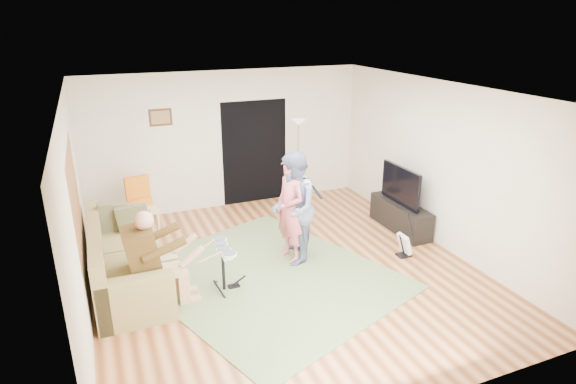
# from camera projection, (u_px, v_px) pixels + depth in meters

# --- Properties ---
(floor) EXTENTS (6.00, 6.00, 0.00)m
(floor) POSITION_uv_depth(u_px,v_px,m) (285.00, 271.00, 7.31)
(floor) COLOR brown
(floor) RESTS_ON ground
(walls) EXTENTS (5.50, 6.00, 2.70)m
(walls) POSITION_uv_depth(u_px,v_px,m) (285.00, 187.00, 6.85)
(walls) COLOR beige
(walls) RESTS_ON floor
(ceiling) EXTENTS (6.00, 6.00, 0.00)m
(ceiling) POSITION_uv_depth(u_px,v_px,m) (285.00, 91.00, 6.39)
(ceiling) COLOR white
(ceiling) RESTS_ON walls
(window_blinds) EXTENTS (0.00, 2.05, 2.05)m
(window_blinds) POSITION_uv_depth(u_px,v_px,m) (74.00, 195.00, 5.97)
(window_blinds) COLOR #95582E
(window_blinds) RESTS_ON walls
(doorway) EXTENTS (2.10, 0.00, 2.10)m
(doorway) POSITION_uv_depth(u_px,v_px,m) (255.00, 152.00, 9.75)
(doorway) COLOR black
(doorway) RESTS_ON walls
(picture_frame) EXTENTS (0.42, 0.03, 0.32)m
(picture_frame) POSITION_uv_depth(u_px,v_px,m) (160.00, 117.00, 8.81)
(picture_frame) COLOR #3F2314
(picture_frame) RESTS_ON walls
(area_rug) EXTENTS (4.09, 4.40, 0.02)m
(area_rug) POSITION_uv_depth(u_px,v_px,m) (267.00, 277.00, 7.12)
(area_rug) COLOR #5C7346
(area_rug) RESTS_ON floor
(sofa) EXTENTS (0.95, 2.32, 0.94)m
(sofa) POSITION_uv_depth(u_px,v_px,m) (122.00, 267.00, 6.79)
(sofa) COLOR #95834A
(sofa) RESTS_ON floor
(drummer) EXTENTS (0.88, 0.49, 1.35)m
(drummer) POSITION_uv_depth(u_px,v_px,m) (158.00, 268.00, 6.31)
(drummer) COLOR #533A17
(drummer) RESTS_ON sofa
(drum_kit) EXTENTS (0.38, 0.68, 0.70)m
(drum_kit) POSITION_uv_depth(u_px,v_px,m) (223.00, 271.00, 6.70)
(drum_kit) COLOR black
(drum_kit) RESTS_ON floor
(singer) EXTENTS (0.50, 0.68, 1.69)m
(singer) POSITION_uv_depth(u_px,v_px,m) (290.00, 210.00, 7.37)
(singer) COLOR #D05A6E
(singer) RESTS_ON floor
(microphone) EXTENTS (0.06, 0.06, 0.24)m
(microphone) POSITION_uv_depth(u_px,v_px,m) (302.00, 183.00, 7.30)
(microphone) COLOR black
(microphone) RESTS_ON singer
(guitarist) EXTENTS (0.92, 1.03, 1.76)m
(guitarist) POSITION_uv_depth(u_px,v_px,m) (293.00, 208.00, 7.34)
(guitarist) COLOR slate
(guitarist) RESTS_ON floor
(guitar_held) EXTENTS (0.23, 0.61, 0.26)m
(guitar_held) POSITION_uv_depth(u_px,v_px,m) (306.00, 187.00, 7.30)
(guitar_held) COLOR white
(guitar_held) RESTS_ON guitarist
(guitar_spare) EXTENTS (0.27, 0.25, 0.76)m
(guitar_spare) POSITION_uv_depth(u_px,v_px,m) (405.00, 244.00, 7.69)
(guitar_spare) COLOR black
(guitar_spare) RESTS_ON floor
(torchiere_lamp) EXTENTS (0.32, 0.32, 1.77)m
(torchiere_lamp) POSITION_uv_depth(u_px,v_px,m) (298.00, 148.00, 9.44)
(torchiere_lamp) COLOR black
(torchiere_lamp) RESTS_ON floor
(dining_chair) EXTENTS (0.52, 0.54, 1.04)m
(dining_chair) POSITION_uv_depth(u_px,v_px,m) (144.00, 215.00, 8.42)
(dining_chair) COLOR beige
(dining_chair) RESTS_ON floor
(tv_cabinet) EXTENTS (0.40, 1.40, 0.50)m
(tv_cabinet) POSITION_uv_depth(u_px,v_px,m) (400.00, 216.00, 8.67)
(tv_cabinet) COLOR black
(tv_cabinet) RESTS_ON floor
(television) EXTENTS (0.06, 1.05, 0.66)m
(television) POSITION_uv_depth(u_px,v_px,m) (401.00, 185.00, 8.44)
(television) COLOR black
(television) RESTS_ON tv_cabinet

